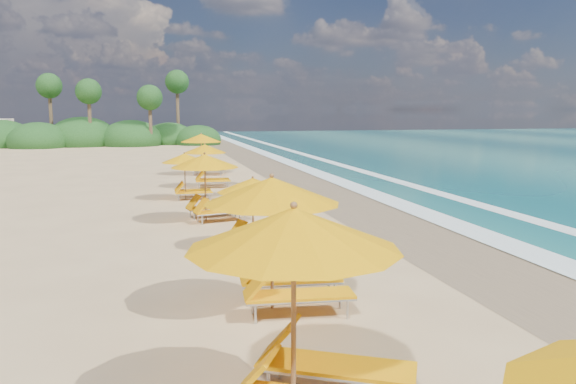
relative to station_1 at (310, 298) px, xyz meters
name	(u,v)px	position (x,y,z in m)	size (l,w,h in m)	color
ground	(288,229)	(2.36, 10.73, -1.50)	(160.00, 160.00, 0.00)	tan
wet_sand	(404,223)	(6.36, 10.73, -1.50)	(4.00, 160.00, 0.01)	#8E7854
surf_foam	(476,219)	(9.06, 10.73, -1.48)	(4.00, 160.00, 0.01)	white
station_1	(310,298)	(0.00, 0.00, 0.00)	(3.58, 3.58, 2.68)	olive
station_2	(283,233)	(0.55, 3.79, -0.04)	(2.98, 2.79, 2.61)	olive
station_3	(258,207)	(1.00, 8.67, -0.39)	(2.59, 2.55, 2.00)	olive
station_4	(210,182)	(0.14, 12.85, -0.19)	(2.86, 2.74, 2.35)	olive
station_5	(189,173)	(-0.26, 17.79, -0.39)	(2.14, 1.98, 2.00)	olive
station_6	(208,163)	(0.95, 21.34, -0.30)	(2.38, 2.21, 2.15)	olive
station_7	(205,151)	(1.29, 26.77, -0.14)	(3.03, 2.94, 2.44)	olive
treeline	(93,136)	(-7.58, 56.24, -0.51)	(25.80, 8.80, 9.74)	#163D14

